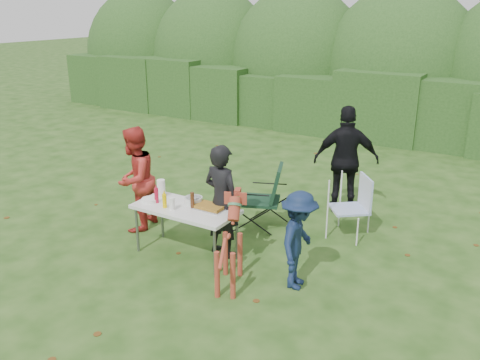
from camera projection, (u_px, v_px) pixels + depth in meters
The scene contains 20 objects.
ground at pixel (207, 260), 7.23m from camera, with size 80.00×80.00×0.00m, color #1E4211.
hedge_row at pixel (380, 108), 13.40m from camera, with size 22.00×1.40×1.70m, color #23471C.
shrub_backdrop at pixel (399, 72), 14.44m from camera, with size 20.00×2.60×3.20m, color #3D6628.
folding_table at pixel (186, 211), 7.15m from camera, with size 1.50×0.70×0.74m.
person_cook at pixel (222, 201), 7.15m from camera, with size 0.60×0.39×1.64m, color black.
person_red_jacket at pixel (135, 179), 7.99m from camera, with size 0.81×0.63×1.67m, color red.
person_black_puffy at pixel (346, 160), 8.63m from camera, with size 1.09×0.45×1.86m, color black.
child at pixel (299, 240), 6.35m from camera, with size 0.83×0.48×1.29m, color #112040.
dog at pixel (229, 248), 6.39m from camera, with size 1.12×0.45×1.07m, color #A03B27, non-canonical shape.
camping_chair at pixel (261, 197), 8.08m from camera, with size 0.67×0.67×1.07m, color #143320, non-canonical shape.
lawn_chair at pixel (349, 206), 7.83m from camera, with size 0.58×0.58×0.98m, color #4D73BA, non-canonical shape.
food_tray at pixel (210, 208), 7.08m from camera, with size 0.45×0.30×0.02m, color #B7B7BA.
focaccia_bread at pixel (210, 206), 7.07m from camera, with size 0.40×0.26×0.04m, color #9C6C22.
mustard_bottle at pixel (165, 201), 7.10m from camera, with size 0.06×0.06×0.20m, color #F1C500.
ketchup_bottle at pixel (156, 195), 7.27m from camera, with size 0.06×0.06×0.22m, color #B21130.
beer_bottle at pixel (192, 201), 7.05m from camera, with size 0.06×0.06×0.24m, color #47230F.
paper_towel_roll at pixel (161, 188), 7.49m from camera, with size 0.12×0.12×0.26m, color white.
cup_stack at pixel (172, 204), 7.02m from camera, with size 0.08×0.08×0.18m, color white.
pasta_bowl at pixel (193, 200), 7.25m from camera, with size 0.26×0.26×0.10m, color silver.
plate_stack at pixel (150, 200), 7.33m from camera, with size 0.24×0.24×0.05m, color white.
Camera 1 is at (3.75, -5.27, 3.45)m, focal length 38.00 mm.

